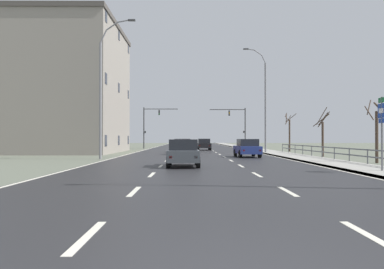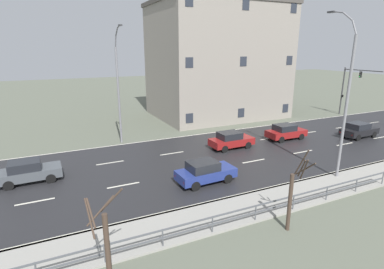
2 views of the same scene
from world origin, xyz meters
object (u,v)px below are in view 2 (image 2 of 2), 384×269
(street_lamp_left_bank, at_px, (119,89))
(car_near_left, at_px, (286,132))
(brick_building, at_px, (217,61))
(car_far_right, at_px, (359,130))
(traffic_signal_left, at_px, (349,84))
(car_near_right, at_px, (205,172))
(street_lamp_midground, at_px, (345,100))
(car_far_left, at_px, (28,171))
(car_distant, at_px, (231,140))

(street_lamp_left_bank, distance_m, car_near_left, 17.09)
(car_near_left, relative_size, brick_building, 0.25)
(car_far_right, xyz_separation_m, car_near_left, (-2.71, -7.38, 0.00))
(car_near_left, bearing_deg, street_lamp_left_bank, -110.38)
(traffic_signal_left, height_order, car_near_right, traffic_signal_left)
(street_lamp_midground, distance_m, car_far_left, 22.23)
(street_lamp_midground, xyz_separation_m, car_distant, (-8.85, -3.27, -4.82))
(car_far_right, bearing_deg, car_near_right, -83.17)
(traffic_signal_left, distance_m, car_far_right, 12.10)
(car_near_right, relative_size, brick_building, 0.25)
(car_distant, bearing_deg, street_lamp_midground, 19.17)
(street_lamp_left_bank, height_order, car_near_right, street_lamp_left_bank)
(car_near_right, bearing_deg, street_lamp_midground, 67.95)
(street_lamp_left_bank, relative_size, car_far_left, 2.65)
(car_near_right, xyz_separation_m, car_far_left, (-5.30, -11.02, 0.00))
(car_near_right, bearing_deg, traffic_signal_left, 109.38)
(street_lamp_left_bank, relative_size, traffic_signal_left, 1.68)
(street_lamp_left_bank, height_order, car_far_right, street_lamp_left_bank)
(car_far_right, bearing_deg, street_lamp_midground, -61.79)
(car_near_left, distance_m, brick_building, 15.14)
(street_lamp_midground, distance_m, street_lamp_left_bank, 19.15)
(street_lamp_midground, distance_m, traffic_signal_left, 23.80)
(car_far_right, xyz_separation_m, car_near_right, (3.03, -19.66, 0.00))
(traffic_signal_left, height_order, car_near_left, traffic_signal_left)
(traffic_signal_left, relative_size, car_near_left, 1.57)
(street_lamp_left_bank, bearing_deg, street_lamp_midground, 39.06)
(car_distant, distance_m, car_far_left, 16.71)
(brick_building, bearing_deg, car_near_right, -31.50)
(car_near_left, bearing_deg, car_far_right, 70.57)
(street_lamp_midground, height_order, car_far_left, street_lamp_midground)
(street_lamp_left_bank, bearing_deg, car_near_right, 14.83)
(traffic_signal_left, distance_m, car_near_left, 16.89)
(street_lamp_left_bank, bearing_deg, car_near_left, 68.86)
(car_near_right, distance_m, brick_building, 23.66)
(street_lamp_left_bank, bearing_deg, car_far_right, 69.17)
(car_far_right, bearing_deg, car_distant, -102.64)
(street_lamp_midground, bearing_deg, car_distant, -159.71)
(car_far_right, height_order, car_near_right, same)
(car_near_left, height_order, brick_building, brick_building)
(street_lamp_midground, relative_size, street_lamp_left_bank, 1.05)
(street_lamp_left_bank, xyz_separation_m, car_near_right, (11.69, 3.09, -4.52))
(traffic_signal_left, xyz_separation_m, car_far_right, (8.18, -8.22, -3.47))
(car_near_right, xyz_separation_m, car_distant, (-5.67, 5.69, 0.00))
(street_lamp_midground, relative_size, car_near_left, 2.79)
(street_lamp_left_bank, distance_m, car_near_right, 12.91)
(car_near_left, relative_size, car_distant, 1.00)
(traffic_signal_left, xyz_separation_m, car_near_left, (5.47, -15.60, -3.47))
(traffic_signal_left, xyz_separation_m, car_distant, (5.54, -22.19, -3.47))
(car_far_right, bearing_deg, street_lamp_left_bank, -112.75)
(street_lamp_midground, height_order, car_distant, street_lamp_midground)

